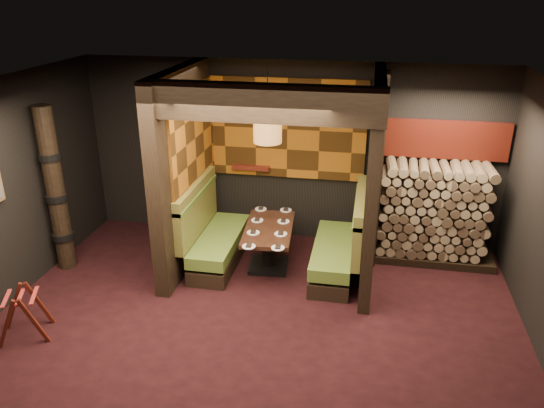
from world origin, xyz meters
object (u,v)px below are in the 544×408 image
(pendant_lamp, at_px, (268,126))
(luggage_rack, at_px, (23,312))
(booth_bench_left, at_px, (213,237))
(firewood_stack, at_px, (437,213))
(booth_bench_right, at_px, (341,248))
(dining_table, at_px, (269,242))
(totem_column, at_px, (56,191))

(pendant_lamp, distance_m, luggage_rack, 3.74)
(booth_bench_left, relative_size, pendant_lamp, 1.73)
(booth_bench_left, distance_m, firewood_stack, 3.34)
(firewood_stack, bearing_deg, booth_bench_left, -167.83)
(pendant_lamp, bearing_deg, booth_bench_right, 4.73)
(dining_table, relative_size, luggage_rack, 1.80)
(booth_bench_left, height_order, dining_table, booth_bench_left)
(dining_table, distance_m, luggage_rack, 3.30)
(luggage_rack, bearing_deg, firewood_stack, 30.31)
(booth_bench_right, relative_size, totem_column, 0.67)
(dining_table, xyz_separation_m, pendant_lamp, (-0.00, -0.05, 1.73))
(booth_bench_left, relative_size, booth_bench_right, 1.00)
(dining_table, height_order, firewood_stack, firewood_stack)
(booth_bench_right, height_order, totem_column, totem_column)
(booth_bench_right, bearing_deg, dining_table, -178.01)
(luggage_rack, distance_m, totem_column, 1.89)
(dining_table, relative_size, firewood_stack, 0.74)
(booth_bench_left, distance_m, totem_column, 2.30)
(booth_bench_right, relative_size, firewood_stack, 0.92)
(luggage_rack, xyz_separation_m, totem_column, (-0.42, 1.62, 0.87))
(booth_bench_left, relative_size, totem_column, 0.67)
(booth_bench_left, bearing_deg, booth_bench_right, 0.00)
(pendant_lamp, bearing_deg, booth_bench_left, 174.24)
(dining_table, distance_m, firewood_stack, 2.53)
(firewood_stack, bearing_deg, luggage_rack, -149.69)
(totem_column, bearing_deg, booth_bench_right, 7.86)
(pendant_lamp, bearing_deg, luggage_rack, -140.37)
(booth_bench_left, relative_size, luggage_rack, 2.25)
(booth_bench_right, bearing_deg, pendant_lamp, -175.27)
(booth_bench_right, relative_size, luggage_rack, 2.25)
(booth_bench_right, xyz_separation_m, luggage_rack, (-3.56, -2.17, -0.08))
(booth_bench_left, distance_m, luggage_rack, 2.74)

